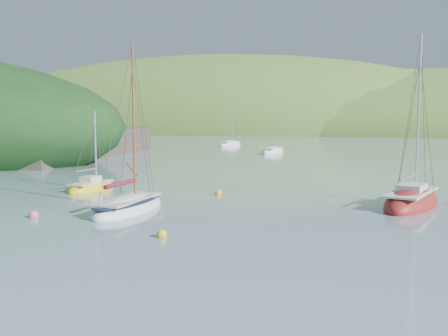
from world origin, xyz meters
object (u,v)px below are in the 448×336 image
(sloop_red, at_px, (411,203))
(distant_sloop_a, at_px, (273,152))
(daysailer_white, at_px, (128,207))
(sailboat_yellow, at_px, (92,188))
(distant_sloop_c, at_px, (230,145))

(sloop_red, relative_size, distant_sloop_a, 1.14)
(daysailer_white, height_order, sloop_red, sloop_red)
(sailboat_yellow, bearing_deg, daysailer_white, -40.39)
(sailboat_yellow, height_order, distant_sloop_a, distant_sloop_a)
(daysailer_white, height_order, distant_sloop_c, daysailer_white)
(sloop_red, height_order, sailboat_yellow, sloop_red)
(sloop_red, distance_m, sailboat_yellow, 20.65)
(sloop_red, height_order, distant_sloop_c, sloop_red)
(daysailer_white, relative_size, distant_sloop_a, 1.04)
(sloop_red, bearing_deg, sailboat_yellow, -163.92)
(distant_sloop_a, distance_m, distant_sloop_c, 19.71)
(daysailer_white, xyz_separation_m, distant_sloop_a, (-3.13, 45.93, -0.05))
(daysailer_white, bearing_deg, sailboat_yellow, 135.64)
(daysailer_white, bearing_deg, distant_sloop_a, 93.23)
(sloop_red, xyz_separation_m, distant_sloop_c, (-29.07, 55.33, -0.04))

